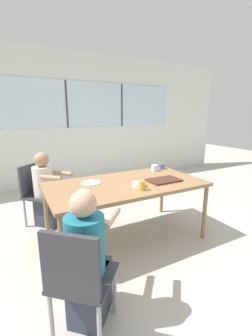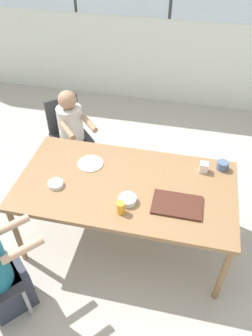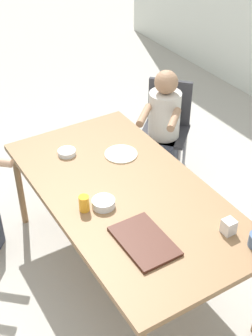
# 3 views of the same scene
# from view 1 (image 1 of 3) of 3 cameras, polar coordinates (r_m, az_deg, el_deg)

# --- Properties ---
(ground_plane) EXTENTS (16.00, 16.00, 0.00)m
(ground_plane) POSITION_cam_1_polar(r_m,az_deg,el_deg) (2.96, -0.00, -17.42)
(ground_plane) COLOR #B2ADA3
(wall_back_with_windows) EXTENTS (8.40, 0.08, 2.80)m
(wall_back_with_windows) POSITION_cam_1_polar(r_m,az_deg,el_deg) (5.10, -14.76, 11.98)
(wall_back_with_windows) COLOR silver
(wall_back_with_windows) RESTS_ON ground_plane
(dining_table) EXTENTS (1.83, 0.97, 0.73)m
(dining_table) POSITION_cam_1_polar(r_m,az_deg,el_deg) (2.68, -0.00, -4.84)
(dining_table) COLOR olive
(dining_table) RESTS_ON ground_plane
(chair_for_woman_green_shirt) EXTENTS (0.57, 0.57, 0.85)m
(chair_for_woman_green_shirt) POSITION_cam_1_polar(r_m,az_deg,el_deg) (3.38, -21.85, -5.00)
(chair_for_woman_green_shirt) COLOR #333338
(chair_for_woman_green_shirt) RESTS_ON ground_plane
(chair_for_man_blue_shirt) EXTENTS (0.56, 0.56, 0.85)m
(chair_for_man_blue_shirt) POSITION_cam_1_polar(r_m,az_deg,el_deg) (1.64, -12.18, -25.21)
(chair_for_man_blue_shirt) COLOR #333338
(chair_for_man_blue_shirt) RESTS_ON ground_plane
(person_woman_green_shirt) EXTENTS (0.53, 0.54, 1.03)m
(person_woman_green_shirt) POSITION_cam_1_polar(r_m,az_deg,el_deg) (3.29, -19.62, -5.89)
(person_woman_green_shirt) COLOR #333847
(person_woman_green_shirt) RESTS_ON ground_plane
(person_man_blue_shirt) EXTENTS (0.53, 0.55, 1.04)m
(person_man_blue_shirt) POSITION_cam_1_polar(r_m,az_deg,el_deg) (1.78, -9.66, -22.88)
(person_man_blue_shirt) COLOR #333847
(person_man_blue_shirt) RESTS_ON ground_plane
(food_tray_dark) EXTENTS (0.39, 0.26, 0.02)m
(food_tray_dark) POSITION_cam_1_polar(r_m,az_deg,el_deg) (2.77, 9.60, -3.06)
(food_tray_dark) COLOR #472319
(food_tray_dark) RESTS_ON dining_table
(coffee_mug) EXTENTS (0.10, 0.09, 0.08)m
(coffee_mug) POSITION_cam_1_polar(r_m,az_deg,el_deg) (3.36, 8.92, 0.44)
(coffee_mug) COLOR slate
(coffee_mug) RESTS_ON dining_table
(juice_glass) EXTENTS (0.06, 0.06, 0.10)m
(juice_glass) POSITION_cam_1_polar(r_m,az_deg,el_deg) (2.40, 4.02, -4.45)
(juice_glass) COLOR gold
(juice_glass) RESTS_ON dining_table
(milk_carton_small) EXTENTS (0.07, 0.07, 0.09)m
(milk_carton_small) POSITION_cam_1_polar(r_m,az_deg,el_deg) (3.21, 7.33, -0.00)
(milk_carton_small) COLOR silver
(milk_carton_small) RESTS_ON dining_table
(bowl_white_shallow) EXTENTS (0.14, 0.14, 0.05)m
(bowl_white_shallow) POSITION_cam_1_polar(r_m,az_deg,el_deg) (2.52, 3.20, -4.21)
(bowl_white_shallow) COLOR silver
(bowl_white_shallow) RESTS_ON dining_table
(bowl_cereal) EXTENTS (0.13, 0.13, 0.03)m
(bowl_cereal) POSITION_cam_1_polar(r_m,az_deg,el_deg) (2.32, -10.81, -6.19)
(bowl_cereal) COLOR silver
(bowl_cereal) RESTS_ON dining_table
(plate_tortillas) EXTENTS (0.23, 0.23, 0.01)m
(plate_tortillas) POSITION_cam_1_polar(r_m,az_deg,el_deg) (2.68, -8.79, -3.70)
(plate_tortillas) COLOR beige
(plate_tortillas) RESTS_ON dining_table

